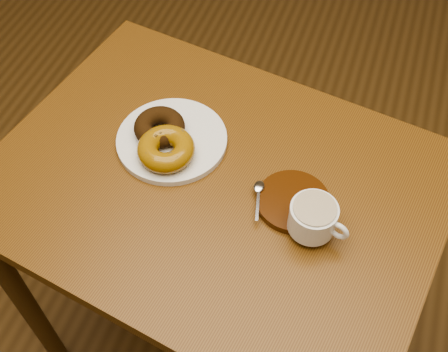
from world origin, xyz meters
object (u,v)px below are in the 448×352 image
(cafe_table, at_px, (215,216))
(coffee_cup, at_px, (314,218))
(donut_plate, at_px, (172,140))
(saucer, at_px, (293,201))

(cafe_table, height_order, coffee_cup, coffee_cup)
(donut_plate, height_order, coffee_cup, coffee_cup)
(donut_plate, bearing_deg, coffee_cup, -20.01)
(saucer, xyz_separation_m, coffee_cup, (0.05, -0.05, 0.04))
(donut_plate, height_order, saucer, saucer)
(donut_plate, xyz_separation_m, coffee_cup, (0.32, -0.12, 0.04))
(cafe_table, distance_m, donut_plate, 0.19)
(coffee_cup, bearing_deg, saucer, 150.26)
(saucer, relative_size, coffee_cup, 1.24)
(saucer, bearing_deg, cafe_table, 177.97)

